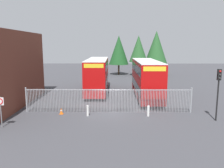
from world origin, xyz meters
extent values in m
plane|color=#3D3D42|center=(0.00, 8.00, 0.00)|extent=(100.00, 100.00, 0.00)
cylinder|color=gray|center=(-7.93, 0.00, 1.10)|extent=(0.06, 0.06, 2.20)
cylinder|color=gray|center=(-7.79, 0.00, 1.10)|extent=(0.06, 0.06, 2.20)
cylinder|color=gray|center=(-7.65, 0.00, 1.10)|extent=(0.06, 0.06, 2.20)
cylinder|color=gray|center=(-7.51, 0.00, 1.10)|extent=(0.06, 0.06, 2.20)
cylinder|color=gray|center=(-7.37, 0.00, 1.10)|extent=(0.06, 0.06, 2.20)
cylinder|color=gray|center=(-7.23, 0.00, 1.10)|extent=(0.06, 0.06, 2.20)
cylinder|color=gray|center=(-7.09, 0.00, 1.10)|extent=(0.06, 0.06, 2.20)
cylinder|color=gray|center=(-6.95, 0.00, 1.10)|extent=(0.06, 0.06, 2.20)
cylinder|color=gray|center=(-6.81, 0.00, 1.10)|extent=(0.06, 0.06, 2.20)
cylinder|color=gray|center=(-6.67, 0.00, 1.10)|extent=(0.06, 0.06, 2.20)
cylinder|color=gray|center=(-6.53, 0.00, 1.10)|extent=(0.06, 0.06, 2.20)
cylinder|color=gray|center=(-6.39, 0.00, 1.10)|extent=(0.06, 0.06, 2.20)
cylinder|color=gray|center=(-6.25, 0.00, 1.10)|extent=(0.06, 0.06, 2.20)
cylinder|color=gray|center=(-6.11, 0.00, 1.10)|extent=(0.06, 0.06, 2.20)
cylinder|color=gray|center=(-5.97, 0.00, 1.10)|extent=(0.06, 0.06, 2.20)
cylinder|color=gray|center=(-5.83, 0.00, 1.10)|extent=(0.06, 0.06, 2.20)
cylinder|color=gray|center=(-5.69, 0.00, 1.10)|extent=(0.06, 0.06, 2.20)
cylinder|color=gray|center=(-5.55, 0.00, 1.10)|extent=(0.06, 0.06, 2.20)
cylinder|color=gray|center=(-5.41, 0.00, 1.10)|extent=(0.06, 0.06, 2.20)
cylinder|color=gray|center=(-5.27, 0.00, 1.10)|extent=(0.06, 0.06, 2.20)
cylinder|color=gray|center=(-5.13, 0.00, 1.10)|extent=(0.06, 0.06, 2.20)
cylinder|color=gray|center=(-4.99, 0.00, 1.10)|extent=(0.06, 0.06, 2.20)
cylinder|color=gray|center=(-4.85, 0.00, 1.10)|extent=(0.06, 0.06, 2.20)
cylinder|color=gray|center=(-4.71, 0.00, 1.10)|extent=(0.06, 0.06, 2.20)
cylinder|color=gray|center=(-4.57, 0.00, 1.10)|extent=(0.06, 0.06, 2.20)
cylinder|color=gray|center=(-4.43, 0.00, 1.10)|extent=(0.06, 0.06, 2.20)
cylinder|color=gray|center=(-4.29, 0.00, 1.10)|extent=(0.06, 0.06, 2.20)
cylinder|color=gray|center=(-4.15, 0.00, 1.10)|extent=(0.06, 0.06, 2.20)
cylinder|color=gray|center=(-4.01, 0.00, 1.10)|extent=(0.06, 0.06, 2.20)
cylinder|color=gray|center=(-3.86, 0.00, 1.10)|extent=(0.06, 0.06, 2.20)
cylinder|color=gray|center=(-3.72, 0.00, 1.10)|extent=(0.06, 0.06, 2.20)
cylinder|color=gray|center=(-3.58, 0.00, 1.10)|extent=(0.06, 0.06, 2.20)
cylinder|color=gray|center=(-3.44, 0.00, 1.10)|extent=(0.06, 0.06, 2.20)
cylinder|color=gray|center=(-3.30, 0.00, 1.10)|extent=(0.06, 0.06, 2.20)
cylinder|color=gray|center=(-3.16, 0.00, 1.10)|extent=(0.06, 0.06, 2.20)
cylinder|color=gray|center=(-3.02, 0.00, 1.10)|extent=(0.06, 0.06, 2.20)
cylinder|color=gray|center=(-2.88, 0.00, 1.10)|extent=(0.06, 0.06, 2.20)
cylinder|color=gray|center=(-2.74, 0.00, 1.10)|extent=(0.06, 0.06, 2.20)
cylinder|color=gray|center=(-2.60, 0.00, 1.10)|extent=(0.06, 0.06, 2.20)
cylinder|color=gray|center=(-2.46, 0.00, 1.10)|extent=(0.06, 0.06, 2.20)
cylinder|color=gray|center=(-2.32, 0.00, 1.10)|extent=(0.06, 0.06, 2.20)
cylinder|color=gray|center=(-2.18, 0.00, 1.10)|extent=(0.06, 0.06, 2.20)
cylinder|color=gray|center=(-2.04, 0.00, 1.10)|extent=(0.06, 0.06, 2.20)
cylinder|color=gray|center=(-1.90, 0.00, 1.10)|extent=(0.06, 0.06, 2.20)
cylinder|color=gray|center=(-1.76, 0.00, 1.10)|extent=(0.06, 0.06, 2.20)
cylinder|color=gray|center=(-1.62, 0.00, 1.10)|extent=(0.06, 0.06, 2.20)
cylinder|color=gray|center=(-1.48, 0.00, 1.10)|extent=(0.06, 0.06, 2.20)
cylinder|color=gray|center=(-1.34, 0.00, 1.10)|extent=(0.06, 0.06, 2.20)
cylinder|color=gray|center=(-1.20, 0.00, 1.10)|extent=(0.06, 0.06, 2.20)
cylinder|color=gray|center=(-1.06, 0.00, 1.10)|extent=(0.06, 0.06, 2.20)
cylinder|color=gray|center=(-0.92, 0.00, 1.10)|extent=(0.06, 0.06, 2.20)
cylinder|color=gray|center=(-0.78, 0.00, 1.10)|extent=(0.06, 0.06, 2.20)
cylinder|color=gray|center=(-0.64, 0.00, 1.10)|extent=(0.06, 0.06, 2.20)
cylinder|color=gray|center=(-0.50, 0.00, 1.10)|extent=(0.06, 0.06, 2.20)
cylinder|color=gray|center=(-0.36, 0.00, 1.10)|extent=(0.06, 0.06, 2.20)
cylinder|color=gray|center=(-0.22, 0.00, 1.10)|extent=(0.06, 0.06, 2.20)
cylinder|color=gray|center=(-0.08, 0.00, 1.10)|extent=(0.06, 0.06, 2.20)
cylinder|color=gray|center=(0.06, 0.00, 1.10)|extent=(0.06, 0.06, 2.20)
cylinder|color=gray|center=(0.20, 0.00, 1.10)|extent=(0.06, 0.06, 2.20)
cylinder|color=gray|center=(0.34, 0.00, 1.10)|extent=(0.06, 0.06, 2.20)
cylinder|color=gray|center=(0.48, 0.00, 1.10)|extent=(0.06, 0.06, 2.20)
cylinder|color=gray|center=(0.62, 0.00, 1.10)|extent=(0.06, 0.06, 2.20)
cylinder|color=gray|center=(0.76, 0.00, 1.10)|extent=(0.06, 0.06, 2.20)
cylinder|color=gray|center=(0.90, 0.00, 1.10)|extent=(0.06, 0.06, 2.20)
cylinder|color=gray|center=(1.04, 0.00, 1.10)|extent=(0.06, 0.06, 2.20)
cylinder|color=gray|center=(1.18, 0.00, 1.10)|extent=(0.06, 0.06, 2.20)
cylinder|color=gray|center=(1.33, 0.00, 1.10)|extent=(0.06, 0.06, 2.20)
cylinder|color=gray|center=(1.47, 0.00, 1.10)|extent=(0.06, 0.06, 2.20)
cylinder|color=gray|center=(1.61, 0.00, 1.10)|extent=(0.06, 0.06, 2.20)
cylinder|color=gray|center=(1.75, 0.00, 1.10)|extent=(0.06, 0.06, 2.20)
cylinder|color=gray|center=(1.89, 0.00, 1.10)|extent=(0.06, 0.06, 2.20)
cylinder|color=gray|center=(2.03, 0.00, 1.10)|extent=(0.06, 0.06, 2.20)
cylinder|color=gray|center=(2.17, 0.00, 1.10)|extent=(0.06, 0.06, 2.20)
cylinder|color=gray|center=(2.31, 0.00, 1.10)|extent=(0.06, 0.06, 2.20)
cylinder|color=gray|center=(2.45, 0.00, 1.10)|extent=(0.06, 0.06, 2.20)
cylinder|color=gray|center=(2.59, 0.00, 1.10)|extent=(0.06, 0.06, 2.20)
cylinder|color=gray|center=(2.73, 0.00, 1.10)|extent=(0.06, 0.06, 2.20)
cylinder|color=gray|center=(2.87, 0.00, 1.10)|extent=(0.06, 0.06, 2.20)
cylinder|color=gray|center=(3.01, 0.00, 1.10)|extent=(0.06, 0.06, 2.20)
cylinder|color=gray|center=(3.15, 0.00, 1.10)|extent=(0.06, 0.06, 2.20)
cylinder|color=gray|center=(3.29, 0.00, 1.10)|extent=(0.06, 0.06, 2.20)
cylinder|color=gray|center=(3.43, 0.00, 1.10)|extent=(0.06, 0.06, 2.20)
cylinder|color=gray|center=(3.57, 0.00, 1.10)|extent=(0.06, 0.06, 2.20)
cylinder|color=gray|center=(3.71, 0.00, 1.10)|extent=(0.06, 0.06, 2.20)
cylinder|color=gray|center=(3.85, 0.00, 1.10)|extent=(0.06, 0.06, 2.20)
cylinder|color=gray|center=(3.99, 0.00, 1.10)|extent=(0.06, 0.06, 2.20)
cylinder|color=gray|center=(4.13, 0.00, 1.10)|extent=(0.06, 0.06, 2.20)
cylinder|color=gray|center=(4.27, 0.00, 1.10)|extent=(0.06, 0.06, 2.20)
cylinder|color=gray|center=(4.41, 0.00, 1.10)|extent=(0.06, 0.06, 2.20)
cylinder|color=gray|center=(4.55, 0.00, 1.10)|extent=(0.06, 0.06, 2.20)
cylinder|color=gray|center=(4.69, 0.00, 1.10)|extent=(0.06, 0.06, 2.20)
cylinder|color=gray|center=(4.83, 0.00, 1.10)|extent=(0.06, 0.06, 2.20)
cylinder|color=gray|center=(4.97, 0.00, 1.10)|extent=(0.06, 0.06, 2.20)
cylinder|color=gray|center=(5.11, 0.00, 1.10)|extent=(0.06, 0.06, 2.20)
cylinder|color=gray|center=(5.25, 0.00, 1.10)|extent=(0.06, 0.06, 2.20)
cylinder|color=gray|center=(5.39, 0.00, 1.10)|extent=(0.06, 0.06, 2.20)
cylinder|color=gray|center=(5.53, 0.00, 1.10)|extent=(0.06, 0.06, 2.20)
cylinder|color=gray|center=(5.67, 0.00, 1.10)|extent=(0.06, 0.06, 2.20)
cylinder|color=gray|center=(5.81, 0.00, 1.10)|extent=(0.06, 0.06, 2.20)
cylinder|color=gray|center=(5.95, 0.00, 1.10)|extent=(0.06, 0.06, 2.20)
cylinder|color=gray|center=(6.09, 0.00, 1.10)|extent=(0.06, 0.06, 2.20)
cylinder|color=gray|center=(6.23, 0.00, 1.10)|extent=(0.06, 0.06, 2.20)
cylinder|color=gray|center=(6.38, 0.00, 1.10)|extent=(0.06, 0.06, 2.20)
cylinder|color=gray|center=(6.52, 0.00, 1.10)|extent=(0.06, 0.06, 2.20)
cylinder|color=gray|center=(6.66, 0.00, 1.10)|extent=(0.06, 0.06, 2.20)
cylinder|color=gray|center=(6.80, 0.00, 1.10)|extent=(0.06, 0.06, 2.20)
cylinder|color=gray|center=(6.94, 0.00, 1.10)|extent=(0.06, 0.06, 2.20)
cylinder|color=gray|center=(7.08, 0.00, 1.10)|extent=(0.06, 0.06, 2.20)
cylinder|color=gray|center=(7.22, 0.00, 1.10)|extent=(0.06, 0.06, 2.20)
cylinder|color=gray|center=(7.36, 0.00, 1.10)|extent=(0.06, 0.06, 2.20)
cylinder|color=gray|center=(-0.29, 0.00, 2.12)|extent=(15.29, 0.07, 0.07)
cylinder|color=gray|center=(-7.93, 0.00, 1.18)|extent=(0.14, 0.14, 2.35)
cylinder|color=gray|center=(7.36, 0.00, 1.18)|extent=(0.14, 0.14, 2.35)
cube|color=#B70C0C|center=(4.03, 6.12, 2.35)|extent=(2.50, 10.80, 4.00)
cube|color=black|center=(4.03, 6.12, 1.55)|extent=(2.54, 10.37, 0.90)
cube|color=black|center=(4.03, 6.12, 3.55)|extent=(2.54, 10.37, 0.90)
cube|color=yellow|center=(4.03, 0.77, 4.00)|extent=(2.12, 0.12, 0.44)
cube|color=silver|center=(4.03, 6.12, 4.38)|extent=(2.50, 10.80, 0.08)
cylinder|color=black|center=(2.93, 2.77, 0.52)|extent=(0.30, 1.04, 1.04)
cylinder|color=black|center=(5.13, 2.77, 0.52)|extent=(0.30, 1.04, 1.04)
cylinder|color=black|center=(2.93, 9.09, 0.52)|extent=(0.30, 1.04, 1.04)
cylinder|color=black|center=(5.13, 9.09, 0.52)|extent=(0.30, 1.04, 1.04)
cube|color=#B70C0C|center=(-1.97, 9.25, 2.35)|extent=(2.50, 10.80, 4.00)
cube|color=black|center=(-1.97, 9.25, 1.55)|extent=(2.54, 10.37, 0.90)
cube|color=black|center=(-1.97, 9.25, 3.55)|extent=(2.54, 10.37, 0.90)
cube|color=yellow|center=(-1.97, 3.90, 4.00)|extent=(2.12, 0.12, 0.44)
cube|color=silver|center=(-1.97, 9.25, 4.38)|extent=(2.50, 10.80, 0.08)
cylinder|color=black|center=(-3.07, 5.90, 0.52)|extent=(0.30, 1.04, 1.04)
cylinder|color=black|center=(-0.87, 5.90, 0.52)|extent=(0.30, 1.04, 1.04)
cylinder|color=black|center=(-3.07, 12.22, 0.52)|extent=(0.30, 1.04, 1.04)
cylinder|color=black|center=(-0.87, 12.22, 0.52)|extent=(0.30, 1.04, 1.04)
cylinder|color=silver|center=(-2.10, -1.15, 0.47)|extent=(0.20, 0.20, 0.95)
cylinder|color=silver|center=(3.24, -1.19, 0.47)|extent=(0.20, 0.20, 0.95)
cube|color=orange|center=(-4.56, -0.62, 0.02)|extent=(0.34, 0.34, 0.04)
cone|color=orange|center=(-4.56, -0.62, 0.32)|extent=(0.28, 0.28, 0.55)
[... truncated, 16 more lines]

